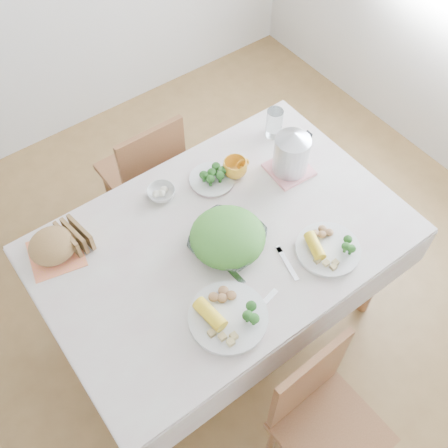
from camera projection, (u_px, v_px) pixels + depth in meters
floor at (223, 318)px, 2.78m from camera, size 3.60×3.60×0.00m
dining_table at (223, 284)px, 2.48m from camera, size 1.40×0.90×0.75m
tablecloth at (223, 238)px, 2.17m from camera, size 1.50×1.00×0.01m
chair_near at (334, 429)px, 2.00m from camera, size 0.39×0.39×0.83m
chair_far at (140, 165)px, 2.80m from camera, size 0.38×0.38×0.84m
salad_bowl at (228, 241)px, 2.11m from camera, size 0.38×0.38×0.07m
dinner_plate_left at (228, 318)px, 1.94m from camera, size 0.36×0.36×0.02m
dinner_plate_right at (328, 250)px, 2.12m from camera, size 0.37×0.37×0.02m
broccoli_plate at (212, 180)px, 2.34m from camera, size 0.24×0.24×0.02m
napkin at (56, 254)px, 2.12m from camera, size 0.25×0.25×0.00m
bread_loaf at (53, 246)px, 2.07m from camera, size 0.24×0.23×0.11m
fruit_bowl at (161, 193)px, 2.28m from camera, size 0.13×0.13×0.04m
yellow_mug at (235, 168)px, 2.33m from camera, size 0.13×0.13×0.09m
glass_tumbler at (274, 125)px, 2.46m from camera, size 0.10×0.10×0.15m
pink_tray at (289, 169)px, 2.37m from camera, size 0.19×0.19×0.01m
electric_kettle at (292, 152)px, 2.28m from camera, size 0.21×0.21×0.22m
fork_left at (226, 266)px, 2.08m from camera, size 0.04×0.21×0.00m
fork_right at (287, 263)px, 2.09m from camera, size 0.06×0.17×0.00m
knife at (261, 307)px, 1.98m from camera, size 0.19×0.06×0.00m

